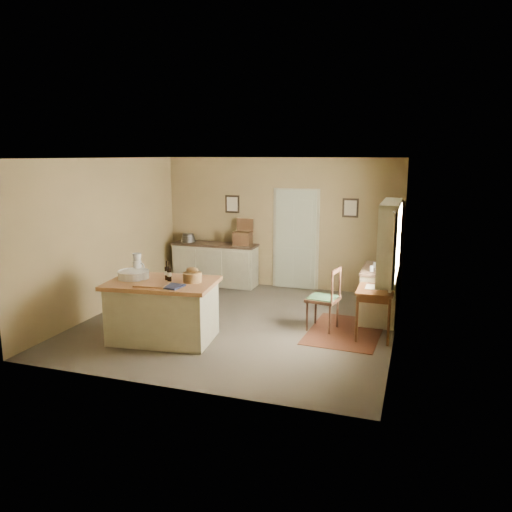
{
  "coord_description": "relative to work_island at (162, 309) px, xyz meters",
  "views": [
    {
      "loc": [
        2.76,
        -7.46,
        2.75
      ],
      "look_at": [
        0.29,
        0.02,
        1.15
      ],
      "focal_mm": 35.0,
      "sensor_mm": 36.0,
      "label": 1
    }
  ],
  "objects": [
    {
      "name": "rug",
      "position": [
        2.58,
        1.18,
        -0.48
      ],
      "size": [
        1.19,
        1.66,
        0.01
      ],
      "primitive_type": "cube",
      "rotation": [
        0.0,
        0.0,
        -0.05
      ],
      "color": "#482614",
      "rests_on": "ground"
    },
    {
      "name": "wall_back",
      "position": [
        0.83,
        3.58,
        0.87
      ],
      "size": [
        5.0,
        0.1,
        2.7
      ],
      "primitive_type": "cube",
      "color": "#9C8254",
      "rests_on": "ground"
    },
    {
      "name": "sideboard",
      "position": [
        -0.52,
        3.28,
        -0.0
      ],
      "size": [
        1.83,
        0.52,
        1.18
      ],
      "color": "#BDBA97",
      "rests_on": "ground"
    },
    {
      "name": "wall_left",
      "position": [
        -1.67,
        1.08,
        0.87
      ],
      "size": [
        0.1,
        5.0,
        2.7
      ],
      "primitive_type": "cube",
      "color": "#9C8254",
      "rests_on": "ground"
    },
    {
      "name": "ground",
      "position": [
        0.83,
        1.08,
        -0.48
      ],
      "size": [
        5.0,
        5.0,
        0.0
      ],
      "primitive_type": "plane",
      "color": "#62584B",
      "rests_on": "ground"
    },
    {
      "name": "right_cabinet",
      "position": [
        3.03,
        1.98,
        -0.02
      ],
      "size": [
        0.59,
        1.07,
        0.99
      ],
      "color": "#BDBA97",
      "rests_on": "ground"
    },
    {
      "name": "shelving_unit",
      "position": [
        3.18,
        3.08,
        0.47
      ],
      "size": [
        0.32,
        0.86,
        1.91
      ],
      "color": "black",
      "rests_on": "ground"
    },
    {
      "name": "wall_front",
      "position": [
        0.83,
        -1.42,
        0.87
      ],
      "size": [
        5.0,
        0.1,
        2.7
      ],
      "primitive_type": "cube",
      "color": "#9C8254",
      "rests_on": "ground"
    },
    {
      "name": "desk_chair",
      "position": [
        2.21,
        1.2,
        0.02
      ],
      "size": [
        0.54,
        0.54,
        1.0
      ],
      "primitive_type": null,
      "rotation": [
        0.0,
        0.0,
        -0.17
      ],
      "color": "black",
      "rests_on": "ground"
    },
    {
      "name": "work_island",
      "position": [
        0.0,
        0.0,
        0.0
      ],
      "size": [
        1.69,
        1.21,
        1.2
      ],
      "rotation": [
        0.0,
        0.0,
        0.11
      ],
      "color": "#BDBA97",
      "rests_on": "ground"
    },
    {
      "name": "framed_prints",
      "position": [
        1.03,
        3.56,
        1.24
      ],
      "size": [
        2.82,
        0.02,
        0.38
      ],
      "color": "black",
      "rests_on": "ground"
    },
    {
      "name": "door",
      "position": [
        1.18,
        3.55,
        0.57
      ],
      "size": [
        0.97,
        0.06,
        2.11
      ],
      "primitive_type": "cube",
      "color": "#ADB599",
      "rests_on": "ground"
    },
    {
      "name": "window",
      "position": [
        3.25,
        0.88,
        1.07
      ],
      "size": [
        0.25,
        1.99,
        1.12
      ],
      "color": "#BDBA97",
      "rests_on": "ground"
    },
    {
      "name": "wall_right",
      "position": [
        3.33,
        1.08,
        0.87
      ],
      "size": [
        0.1,
        5.0,
        2.7
      ],
      "primitive_type": "cube",
      "color": "#9C8254",
      "rests_on": "ground"
    },
    {
      "name": "ceiling",
      "position": [
        0.83,
        1.08,
        2.22
      ],
      "size": [
        5.0,
        5.0,
        0.0
      ],
      "primitive_type": "plane",
      "color": "silver",
      "rests_on": "wall_back"
    },
    {
      "name": "writing_desk",
      "position": [
        3.03,
        1.19,
        0.19
      ],
      "size": [
        0.54,
        0.88,
        0.82
      ],
      "color": "#391E0E",
      "rests_on": "ground"
    }
  ]
}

